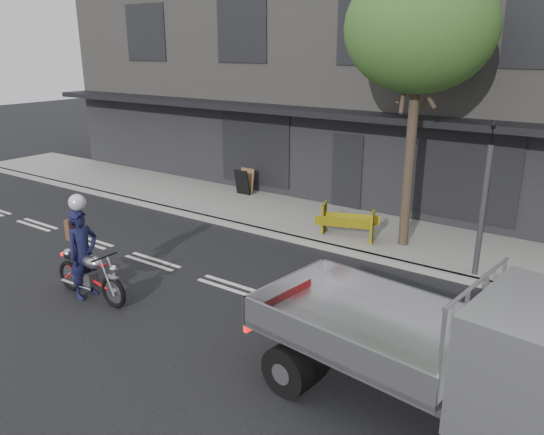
{
  "coord_description": "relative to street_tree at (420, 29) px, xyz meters",
  "views": [
    {
      "loc": [
        6.68,
        -7.98,
        4.91
      ],
      "look_at": [
        0.75,
        0.5,
        1.57
      ],
      "focal_mm": 35.0,
      "sensor_mm": 36.0,
      "label": 1
    }
  ],
  "objects": [
    {
      "name": "flatbed_ute",
      "position": [
        3.68,
        -6.02,
        -3.99
      ],
      "size": [
        5.06,
        2.52,
        2.25
      ],
      "rotation": [
        0.0,
        0.0,
        -0.12
      ],
      "color": "black",
      "rests_on": "ground"
    },
    {
      "name": "traffic_light_pole",
      "position": [
        2.0,
        -0.85,
        -3.63
      ],
      "size": [
        0.12,
        0.12,
        3.5
      ],
      "color": "#2D2D30",
      "rests_on": "ground"
    },
    {
      "name": "rider",
      "position": [
        -4.32,
        -6.23,
        -4.35
      ],
      "size": [
        0.45,
        0.68,
        1.86
      ],
      "primitive_type": "imported",
      "rotation": [
        0.0,
        0.0,
        1.58
      ],
      "color": "#131434",
      "rests_on": "ground"
    },
    {
      "name": "construction_barrier",
      "position": [
        -1.42,
        -0.55,
        -4.71
      ],
      "size": [
        1.61,
        1.05,
        0.84
      ],
      "primitive_type": null,
      "rotation": [
        0.0,
        0.0,
        0.33
      ],
      "color": "yellow",
      "rests_on": "sidewalk"
    },
    {
      "name": "ground",
      "position": [
        -2.2,
        -4.2,
        -5.28
      ],
      "size": [
        80.0,
        80.0,
        0.0
      ],
      "primitive_type": "plane",
      "color": "black",
      "rests_on": "ground"
    },
    {
      "name": "sandwich_board",
      "position": [
        -6.22,
        1.36,
        -4.7
      ],
      "size": [
        0.54,
        0.36,
        0.86
      ],
      "primitive_type": null,
      "rotation": [
        0.0,
        0.0,
        -0.0
      ],
      "color": "black",
      "rests_on": "sidewalk"
    },
    {
      "name": "building_main",
      "position": [
        -2.2,
        7.1,
        -1.28
      ],
      "size": [
        26.0,
        10.0,
        8.0
      ],
      "primitive_type": "cube",
      "color": "slate",
      "rests_on": "ground"
    },
    {
      "name": "sidewalk",
      "position": [
        -2.2,
        0.5,
        -5.2
      ],
      "size": [
        32.0,
        3.2,
        0.15
      ],
      "primitive_type": "cube",
      "color": "gray",
      "rests_on": "ground"
    },
    {
      "name": "street_tree",
      "position": [
        0.0,
        0.0,
        0.0
      ],
      "size": [
        3.4,
        3.4,
        6.74
      ],
      "color": "#382B21",
      "rests_on": "ground"
    },
    {
      "name": "kerb",
      "position": [
        -2.2,
        -1.1,
        -5.2
      ],
      "size": [
        32.0,
        0.2,
        0.15
      ],
      "primitive_type": "cube",
      "color": "gray",
      "rests_on": "ground"
    },
    {
      "name": "motorcycle",
      "position": [
        -4.17,
        -6.23,
        -4.74
      ],
      "size": [
        2.04,
        0.59,
        1.05
      ],
      "rotation": [
        0.0,
        0.0,
        0.01
      ],
      "color": "black",
      "rests_on": "ground"
    }
  ]
}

